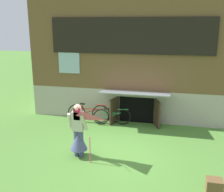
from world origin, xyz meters
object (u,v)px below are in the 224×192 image
object	(u,v)px
bicycle_green	(112,117)
wooden_crate	(214,187)
kite	(83,124)
person	(78,135)
bicycle_red	(89,113)

from	to	relation	value
bicycle_green	wooden_crate	size ratio (longest dim) A/B	3.93
kite	wooden_crate	distance (m)	3.62
kite	wooden_crate	bearing A→B (deg)	-9.12
person	bicycle_red	world-z (taller)	person
kite	bicycle_green	bearing A→B (deg)	89.45
bicycle_green	wooden_crate	xyz separation A→B (m)	(3.38, -3.91, -0.15)
bicycle_green	wooden_crate	distance (m)	5.18
wooden_crate	kite	bearing A→B (deg)	170.88
person	kite	xyz separation A→B (m)	(0.34, -0.52, 0.57)
kite	bicycle_red	size ratio (longest dim) A/B	0.87
bicycle_red	wooden_crate	xyz separation A→B (m)	(4.38, -3.99, -0.20)
person	bicycle_red	xyz separation A→B (m)	(-0.62, 2.92, -0.31)
bicycle_red	wooden_crate	distance (m)	5.92
kite	bicycle_red	world-z (taller)	kite
person	wooden_crate	bearing A→B (deg)	2.39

